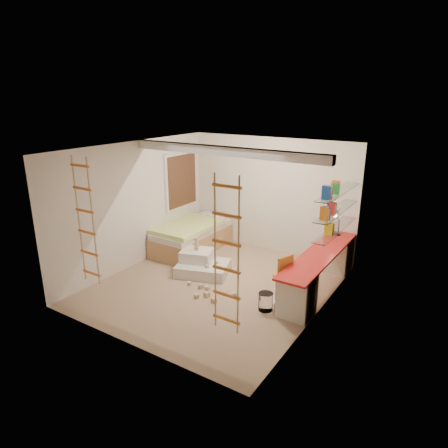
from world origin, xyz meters
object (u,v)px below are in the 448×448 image
Objects in this scene: bed at (192,236)px; play_platform at (201,265)px; desk at (319,270)px; swivel_chair at (286,286)px.

bed reaches higher than play_platform.
desk is 1.40× the size of bed.
desk is at bearing -6.49° from bed.
play_platform is at bearing -44.69° from bed.
swivel_chair is 0.74× the size of play_platform.
swivel_chair is (2.88, -1.13, 0.00)m from bed.
play_platform is (0.92, -0.91, -0.15)m from bed.
swivel_chair is 1.98m from play_platform.
desk reaches higher than bed.
swivel_chair reaches higher than desk.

